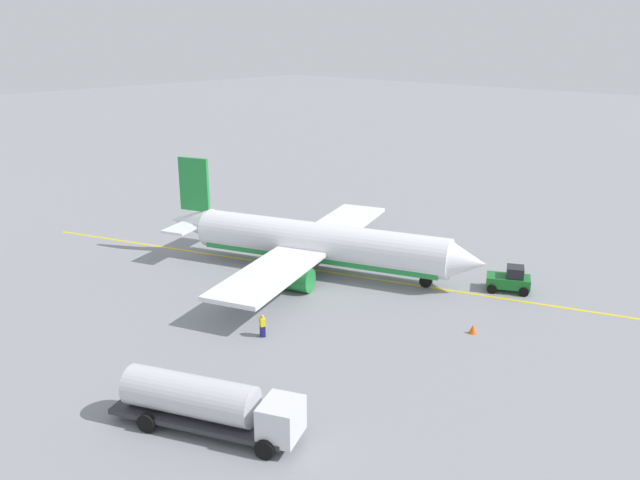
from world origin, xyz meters
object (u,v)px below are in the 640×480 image
Objects in this scene: refueling_worker at (262,326)px; airplane at (315,243)px; fuel_tanker at (207,403)px; safety_cone_nose at (473,329)px; pushback_tug at (510,280)px.

airplane is at bearing 117.28° from refueling_worker.
fuel_tanker is 21.34m from safety_cone_nose.
airplane reaches higher than pushback_tug.
airplane is 7.44× the size of pushback_tug.
airplane reaches higher than fuel_tanker.
airplane is 14.39m from refueling_worker.
fuel_tanker reaches higher than safety_cone_nose.
airplane reaches higher than safety_cone_nose.
pushback_tug reaches higher than safety_cone_nose.
pushback_tug is at bearing 101.51° from safety_cone_nose.
refueling_worker is (-6.38, 10.06, -0.91)m from fuel_tanker.
pushback_tug is 2.41× the size of refueling_worker.
fuel_tanker is at bearing -102.60° from safety_cone_nose.
airplane is 17.41m from pushback_tug.
safety_cone_nose is at bearing -78.49° from pushback_tug.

